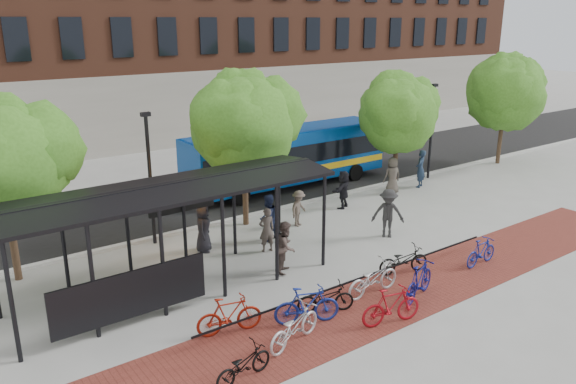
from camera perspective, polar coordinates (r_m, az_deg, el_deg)
ground at (r=23.28m, az=6.37°, el=-4.02°), size 160.00×160.00×0.00m
asphalt_street at (r=29.33m, az=-4.19°, el=0.54°), size 160.00×8.00×0.01m
curb at (r=26.15m, az=0.47°, el=-1.37°), size 160.00×0.25×0.12m
brick_strip at (r=18.78m, az=12.20°, el=-9.70°), size 24.00×3.00×0.01m
bike_rack_rail at (r=18.48m, az=7.36°, el=-9.91°), size 12.00×0.05×0.95m
bus_shelter at (r=17.63m, az=-12.14°, el=-0.95°), size 10.60×3.07×3.60m
tree_a at (r=19.89m, az=-26.99°, el=3.31°), size 4.90×4.00×6.18m
tree_b at (r=22.96m, az=-4.39°, el=7.31°), size 5.15×4.20×6.47m
tree_c at (r=28.73m, az=11.18°, el=8.20°), size 4.66×3.80×5.92m
tree_d at (r=35.78m, az=21.27°, el=9.75°), size 5.39×4.40×6.55m
lamp_post_left at (r=21.74m, az=-13.84°, el=1.67°), size 0.35×0.20×5.12m
lamp_post_right at (r=31.28m, az=14.37°, el=6.26°), size 0.35×0.20×5.12m
bus at (r=28.88m, az=0.00°, el=3.89°), size 11.26×2.73×3.04m
bike_0 at (r=14.11m, az=-4.56°, el=-17.07°), size 1.73×0.82×0.88m
bike_1 at (r=15.90m, az=-5.99°, el=-12.33°), size 1.93×0.98×1.12m
bike_2 at (r=15.36m, az=0.62°, el=-13.49°), size 2.13×1.23×1.06m
bike_3 at (r=16.28m, az=1.92°, el=-11.42°), size 1.97×1.26×1.15m
bike_4 at (r=16.95m, az=3.84°, el=-10.70°), size 1.82×1.27×0.91m
bike_5 at (r=16.52m, az=10.45°, el=-11.32°), size 1.96×0.98×1.13m
bike_6 at (r=18.08m, az=8.62°, el=-8.69°), size 2.06×0.73×1.08m
bike_7 at (r=18.06m, az=13.17°, el=-8.78°), size 2.08×1.19×1.20m
bike_8 at (r=19.72m, az=11.64°, el=-6.78°), size 1.94×1.16×0.96m
bike_11 at (r=21.07m, az=19.03°, el=-5.77°), size 1.67×0.53×1.00m
pedestrian_0 at (r=21.16m, az=-8.61°, el=-3.64°), size 1.01×1.07×1.84m
pedestrian_1 at (r=20.95m, az=-2.18°, el=-3.87°), size 0.68×0.51×1.71m
pedestrian_2 at (r=21.94m, az=-2.06°, el=-2.63°), size 1.11×1.00×1.89m
pedestrian_3 at (r=23.54m, az=1.08°, el=-1.67°), size 1.15×0.94×1.55m
pedestrian_5 at (r=25.90m, az=5.64°, el=0.27°), size 1.69×1.22×1.76m
pedestrian_6 at (r=28.37m, az=10.55°, el=1.64°), size 1.01×0.78×1.84m
pedestrian_7 at (r=29.78m, az=13.30°, el=2.32°), size 0.85×0.74×1.96m
pedestrian_8 at (r=19.28m, az=-0.21°, el=-5.59°), size 1.12×1.10×1.82m
pedestrian_9 at (r=22.62m, az=10.12°, el=-2.14°), size 1.44×1.41×1.98m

